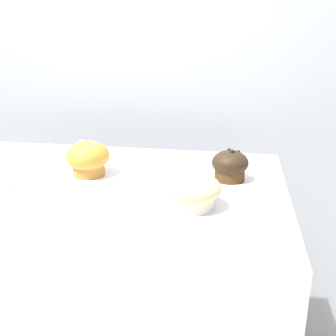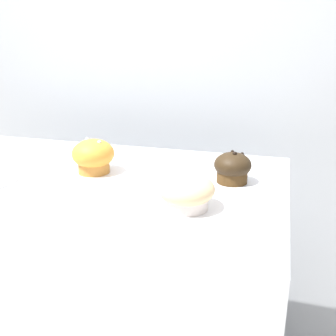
# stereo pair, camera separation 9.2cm
# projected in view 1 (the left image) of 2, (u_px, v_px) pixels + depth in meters

# --- Properties ---
(wall_back) EXTENTS (3.20, 0.10, 1.80)m
(wall_back) POSITION_uv_depth(u_px,v_px,m) (139.00, 133.00, 1.53)
(wall_back) COLOR #B2B7BC
(wall_back) RESTS_ON ground
(display_counter) EXTENTS (1.00, 0.64, 0.92)m
(display_counter) POSITION_uv_depth(u_px,v_px,m) (90.00, 333.00, 1.11)
(display_counter) COLOR silver
(display_counter) RESTS_ON ground
(muffin_front_center) EXTENTS (0.09, 0.09, 0.08)m
(muffin_front_center) POSITION_uv_depth(u_px,v_px,m) (230.00, 166.00, 0.96)
(muffin_front_center) COLOR #452E15
(muffin_front_center) RESTS_ON display_counter
(muffin_back_left) EXTENTS (0.11, 0.11, 0.09)m
(muffin_back_left) POSITION_uv_depth(u_px,v_px,m) (88.00, 158.00, 0.99)
(muffin_back_left) COLOR #C77F35
(muffin_back_left) RESTS_ON display_counter
(muffin_back_right) EXTENTS (0.12, 0.12, 0.07)m
(muffin_back_right) POSITION_uv_depth(u_px,v_px,m) (193.00, 191.00, 0.80)
(muffin_back_right) COLOR silver
(muffin_back_right) RESTS_ON display_counter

